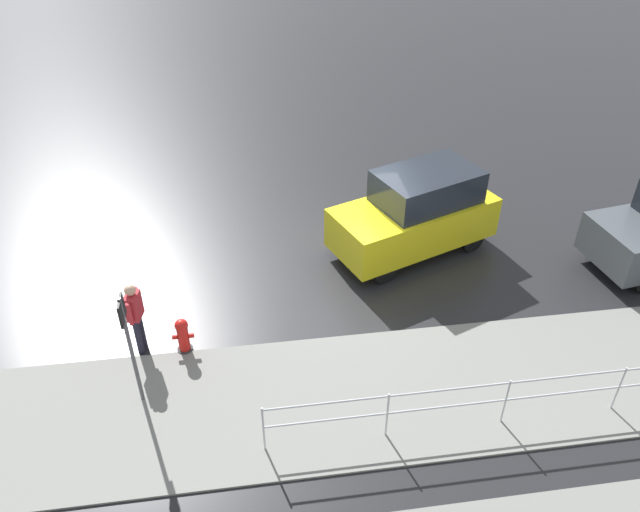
{
  "coord_description": "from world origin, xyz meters",
  "views": [
    {
      "loc": [
        2.51,
        11.84,
        8.78
      ],
      "look_at": [
        0.95,
        0.95,
        0.9
      ],
      "focal_mm": 35.0,
      "sensor_mm": 36.0,
      "label": 1
    }
  ],
  "objects_px": {
    "moving_hatchback": "(417,213)",
    "sign_post": "(128,336)",
    "fire_hydrant": "(183,336)",
    "pedestrian": "(135,313)"
  },
  "relations": [
    {
      "from": "moving_hatchback",
      "to": "sign_post",
      "type": "xyz_separation_m",
      "value": [
        6.16,
        4.01,
        0.55
      ]
    },
    {
      "from": "fire_hydrant",
      "to": "pedestrian",
      "type": "bearing_deg",
      "value": -11.31
    },
    {
      "from": "moving_hatchback",
      "to": "fire_hydrant",
      "type": "height_order",
      "value": "moving_hatchback"
    },
    {
      "from": "fire_hydrant",
      "to": "pedestrian",
      "type": "height_order",
      "value": "pedestrian"
    },
    {
      "from": "moving_hatchback",
      "to": "fire_hydrant",
      "type": "relative_size",
      "value": 5.3
    },
    {
      "from": "fire_hydrant",
      "to": "sign_post",
      "type": "distance_m",
      "value": 1.82
    },
    {
      "from": "pedestrian",
      "to": "fire_hydrant",
      "type": "bearing_deg",
      "value": 168.69
    },
    {
      "from": "pedestrian",
      "to": "moving_hatchback",
      "type": "bearing_deg",
      "value": -157.01
    },
    {
      "from": "moving_hatchback",
      "to": "fire_hydrant",
      "type": "xyz_separation_m",
      "value": [
        5.43,
        2.83,
        -0.63
      ]
    },
    {
      "from": "fire_hydrant",
      "to": "sign_post",
      "type": "relative_size",
      "value": 0.33
    }
  ]
}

